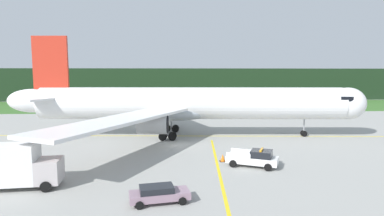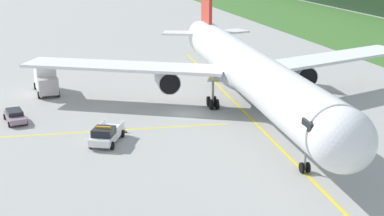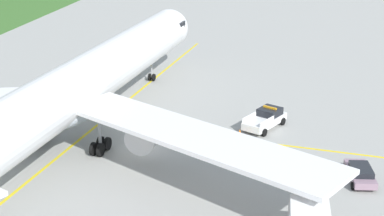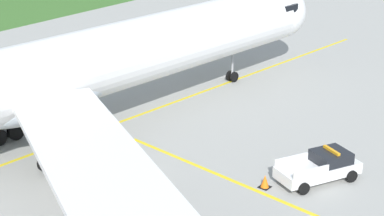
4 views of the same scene
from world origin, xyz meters
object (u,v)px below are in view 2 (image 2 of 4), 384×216
(staff_car, at_px, (15,116))
(apron_cone, at_px, (123,128))
(ops_pickup_truck, at_px, (106,134))
(airliner, at_px, (246,69))
(catering_truck, at_px, (46,78))

(staff_car, relative_size, apron_cone, 5.75)
(staff_car, bearing_deg, ops_pickup_truck, 42.03)
(apron_cone, bearing_deg, staff_car, -121.60)
(airliner, bearing_deg, ops_pickup_truck, -68.87)
(catering_truck, height_order, apron_cone, catering_truck)
(staff_car, bearing_deg, apron_cone, 58.40)
(airliner, distance_m, catering_truck, 26.59)
(ops_pickup_truck, distance_m, staff_car, 12.90)
(airliner, relative_size, catering_truck, 8.19)
(ops_pickup_truck, xyz_separation_m, staff_car, (-9.58, -8.63, -0.20))
(ops_pickup_truck, relative_size, staff_car, 1.19)
(ops_pickup_truck, xyz_separation_m, catering_truck, (-21.67, -4.94, 1.06))
(airliner, relative_size, ops_pickup_truck, 9.85)
(catering_truck, xyz_separation_m, apron_cone, (18.71, 7.06, -1.57))
(airliner, height_order, apron_cone, airliner)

